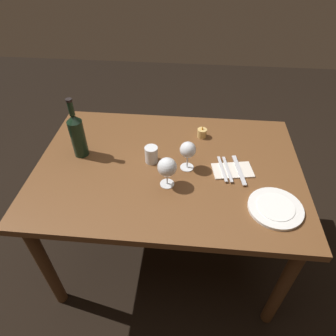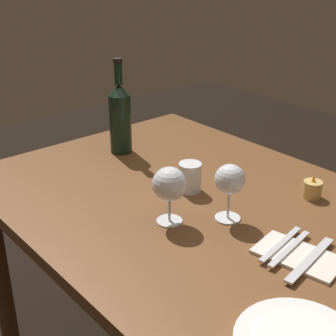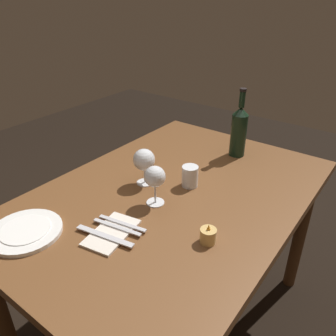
% 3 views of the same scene
% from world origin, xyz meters
% --- Properties ---
extents(ground_plane, '(6.00, 6.00, 0.00)m').
position_xyz_m(ground_plane, '(0.00, 0.00, 0.00)').
color(ground_plane, black).
extents(dining_table, '(1.30, 0.90, 0.74)m').
position_xyz_m(dining_table, '(0.00, 0.00, 0.65)').
color(dining_table, brown).
rests_on(dining_table, ground).
extents(wine_glass_left, '(0.09, 0.09, 0.15)m').
position_xyz_m(wine_glass_left, '(0.01, -0.13, 0.84)').
color(wine_glass_left, white).
rests_on(wine_glass_left, dining_table).
extents(wine_glass_right, '(0.08, 0.08, 0.15)m').
position_xyz_m(wine_glass_right, '(0.09, -0.01, 0.85)').
color(wine_glass_right, white).
rests_on(wine_glass_right, dining_table).
extents(wine_bottle, '(0.07, 0.07, 0.32)m').
position_xyz_m(wine_bottle, '(-0.45, 0.05, 0.86)').
color(wine_bottle, black).
rests_on(wine_bottle, dining_table).
extents(water_tumbler, '(0.06, 0.06, 0.08)m').
position_xyz_m(water_tumbler, '(-0.09, 0.03, 0.78)').
color(water_tumbler, white).
rests_on(water_tumbler, dining_table).
extents(votive_candle, '(0.05, 0.05, 0.07)m').
position_xyz_m(votive_candle, '(0.16, 0.26, 0.76)').
color(votive_candle, '#DBB266').
rests_on(votive_candle, dining_table).
extents(dinner_plate, '(0.23, 0.23, 0.02)m').
position_xyz_m(dinner_plate, '(0.48, -0.24, 0.75)').
color(dinner_plate, white).
rests_on(dinner_plate, dining_table).
extents(folded_napkin, '(0.21, 0.14, 0.01)m').
position_xyz_m(folded_napkin, '(0.31, -0.01, 0.74)').
color(folded_napkin, silver).
rests_on(folded_napkin, dining_table).
extents(fork_inner, '(0.04, 0.18, 0.00)m').
position_xyz_m(fork_inner, '(0.29, -0.01, 0.75)').
color(fork_inner, silver).
rests_on(fork_inner, folded_napkin).
extents(fork_outer, '(0.04, 0.18, 0.00)m').
position_xyz_m(fork_outer, '(0.26, -0.01, 0.75)').
color(fork_outer, silver).
rests_on(fork_outer, folded_napkin).
extents(table_knife, '(0.06, 0.21, 0.00)m').
position_xyz_m(table_knife, '(0.34, -0.01, 0.75)').
color(table_knife, silver).
rests_on(table_knife, folded_napkin).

